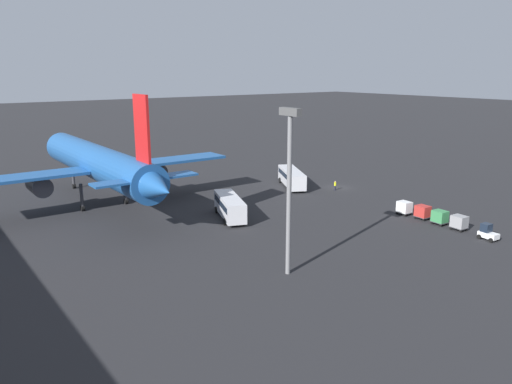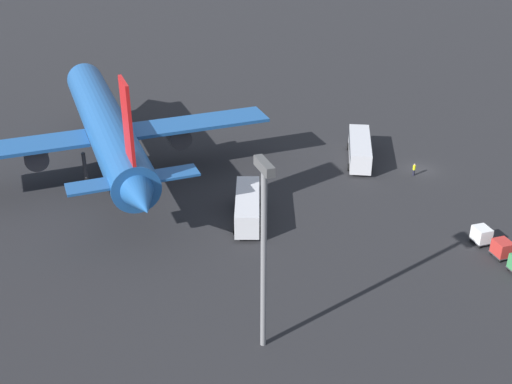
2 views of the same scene
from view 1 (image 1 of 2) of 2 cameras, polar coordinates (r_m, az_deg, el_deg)
The scene contains 11 objects.
ground_plane at distance 94.80m, azimuth 9.32°, elevation 0.51°, with size 600.00×600.00×0.00m, color #232326.
airplane at distance 83.61m, azimuth -17.55°, elevation 3.14°, with size 50.28×42.94×18.52m.
shuttle_bus_near at distance 94.13m, azimuth 4.10°, elevation 1.76°, with size 11.67×7.89×3.19m.
shuttle_bus_far at distance 74.02m, azimuth -3.02°, elevation -1.54°, with size 10.71×6.32×3.26m.
baggage_tug at distance 71.62m, azimuth 24.96°, elevation -4.22°, with size 2.49×1.79×2.10m.
worker_person at distance 92.37m, azimuth 9.03°, elevation 0.72°, with size 0.38×0.38×1.74m.
cargo_cart_grey at distance 74.04m, azimuth 22.21°, elevation -3.18°, with size 2.08×1.79×2.06m.
cargo_cart_green at distance 75.65m, azimuth 20.26°, elevation -2.66°, with size 2.08×1.79×2.06m.
cargo_cart_red at distance 77.53m, azimuth 18.51°, elevation -2.12°, with size 2.08×1.79×2.06m.
cargo_cart_white at distance 79.07m, azimuth 16.60°, elevation -1.68°, with size 2.08×1.79×2.06m.
light_pole at distance 51.71m, azimuth 3.82°, elevation 1.93°, with size 2.80×0.70×17.82m.
Camera 1 is at (-64.51, 66.04, 21.54)m, focal length 35.00 mm.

